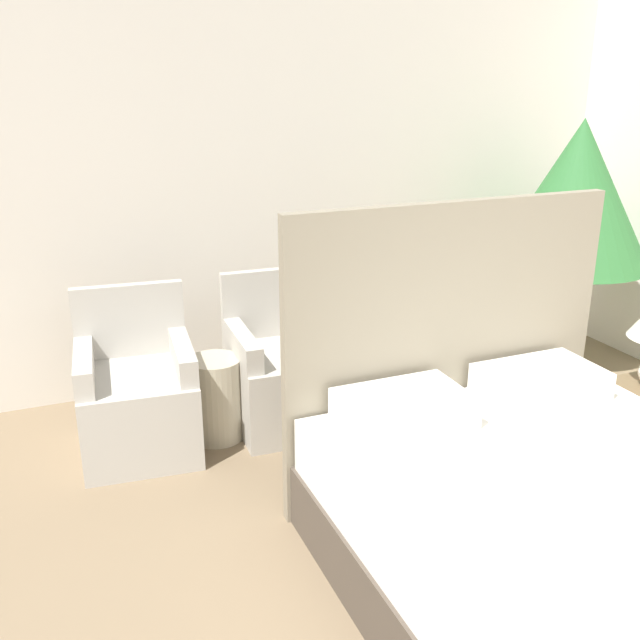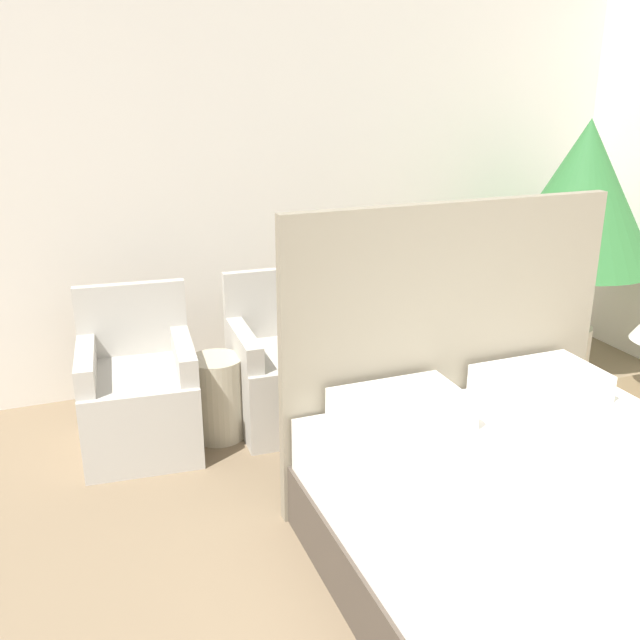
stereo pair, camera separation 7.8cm
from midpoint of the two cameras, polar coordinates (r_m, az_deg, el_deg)
The scene contains 6 objects.
wall_back at distance 4.95m, azimuth -1.77°, elevation 12.08°, with size 10.00×0.06×2.90m.
bed at distance 3.14m, azimuth 19.25°, elevation -15.76°, with size 1.72×2.06×1.50m.
armchair_near_window_left at distance 4.21m, azimuth -13.74°, elevation -6.26°, with size 0.69×0.72×0.91m.
armchair_near_window_right at distance 4.38m, azimuth -2.15°, elevation -4.62°, with size 0.66×0.69×0.91m.
potted_palm at distance 5.28m, azimuth 20.64°, elevation 9.01°, with size 1.08×1.08×1.78m.
side_table at distance 4.26m, azimuth -7.70°, elevation -6.17°, with size 0.31×0.31×0.50m.
Camera 2 is at (-1.59, -0.57, 2.07)m, focal length 40.00 mm.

